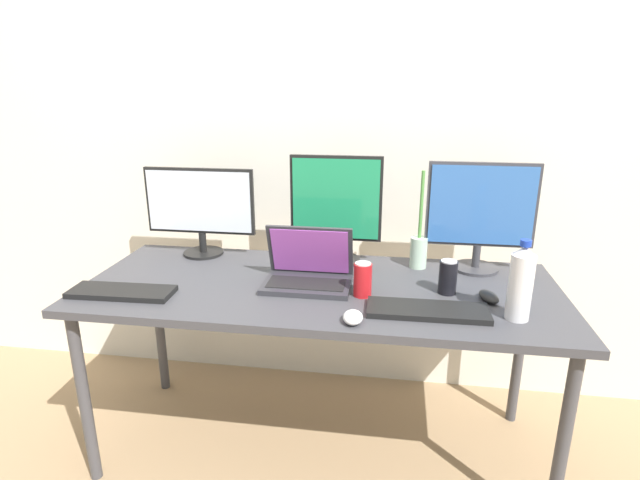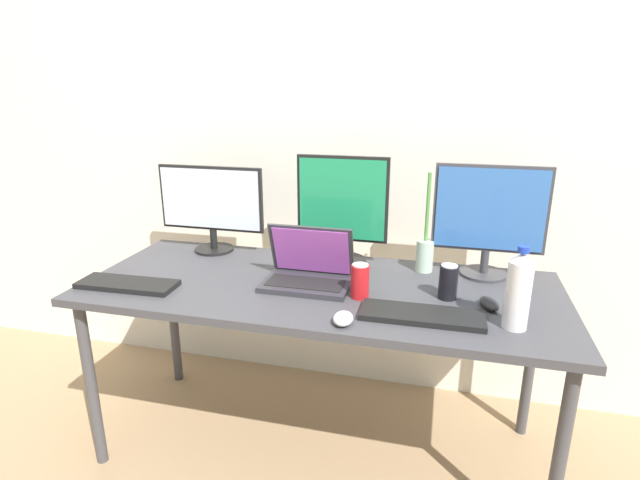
{
  "view_description": "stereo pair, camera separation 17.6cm",
  "coord_description": "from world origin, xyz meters",
  "px_view_note": "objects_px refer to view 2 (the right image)",
  "views": [
    {
      "loc": [
        0.27,
        -1.75,
        1.48
      ],
      "look_at": [
        0.0,
        0.0,
        0.92
      ],
      "focal_mm": 28.0,
      "sensor_mm": 36.0,
      "label": 1
    },
    {
      "loc": [
        0.44,
        -1.71,
        1.48
      ],
      "look_at": [
        0.0,
        0.0,
        0.92
      ],
      "focal_mm": 28.0,
      "sensor_mm": 36.0,
      "label": 2
    }
  ],
  "objects_px": {
    "work_desk": "(320,299)",
    "mouse_by_keyboard": "(489,304)",
    "soda_can_by_laptop": "(448,282)",
    "monitor_left": "(211,204)",
    "soda_can_near_keyboard": "(360,281)",
    "monitor_center": "(342,208)",
    "mouse_by_laptop": "(343,318)",
    "bamboo_vase": "(425,252)",
    "laptop_silver": "(308,271)",
    "water_bottle": "(518,291)",
    "keyboard_main": "(127,284)",
    "monitor_right": "(489,217)",
    "keyboard_aux": "(422,315)"
  },
  "relations": [
    {
      "from": "keyboard_main",
      "to": "water_bottle",
      "type": "xyz_separation_m",
      "value": [
        1.38,
        0.01,
        0.11
      ]
    },
    {
      "from": "soda_can_near_keyboard",
      "to": "work_desk",
      "type": "bearing_deg",
      "value": 155.54
    },
    {
      "from": "mouse_by_keyboard",
      "to": "work_desk",
      "type": "bearing_deg",
      "value": 157.42
    },
    {
      "from": "keyboard_aux",
      "to": "water_bottle",
      "type": "xyz_separation_m",
      "value": [
        0.29,
        0.0,
        0.11
      ]
    },
    {
      "from": "mouse_by_keyboard",
      "to": "monitor_left",
      "type": "bearing_deg",
      "value": 147.0
    },
    {
      "from": "keyboard_main",
      "to": "mouse_by_keyboard",
      "type": "height_order",
      "value": "mouse_by_keyboard"
    },
    {
      "from": "work_desk",
      "to": "monitor_center",
      "type": "distance_m",
      "value": 0.4
    },
    {
      "from": "monitor_left",
      "to": "water_bottle",
      "type": "distance_m",
      "value": 1.34
    },
    {
      "from": "bamboo_vase",
      "to": "water_bottle",
      "type": "bearing_deg",
      "value": -55.13
    },
    {
      "from": "bamboo_vase",
      "to": "laptop_silver",
      "type": "bearing_deg",
      "value": -149.04
    },
    {
      "from": "work_desk",
      "to": "mouse_by_keyboard",
      "type": "height_order",
      "value": "mouse_by_keyboard"
    },
    {
      "from": "work_desk",
      "to": "mouse_by_keyboard",
      "type": "bearing_deg",
      "value": -5.13
    },
    {
      "from": "soda_can_by_laptop",
      "to": "monitor_left",
      "type": "bearing_deg",
      "value": 164.96
    },
    {
      "from": "monitor_right",
      "to": "soda_can_near_keyboard",
      "type": "xyz_separation_m",
      "value": [
        -0.44,
        -0.34,
        -0.18
      ]
    },
    {
      "from": "keyboard_aux",
      "to": "mouse_by_laptop",
      "type": "relative_size",
      "value": 4.41
    },
    {
      "from": "keyboard_main",
      "to": "soda_can_near_keyboard",
      "type": "bearing_deg",
      "value": 6.11
    },
    {
      "from": "laptop_silver",
      "to": "soda_can_near_keyboard",
      "type": "height_order",
      "value": "laptop_silver"
    },
    {
      "from": "monitor_center",
      "to": "monitor_right",
      "type": "distance_m",
      "value": 0.59
    },
    {
      "from": "water_bottle",
      "to": "bamboo_vase",
      "type": "relative_size",
      "value": 0.66
    },
    {
      "from": "work_desk",
      "to": "water_bottle",
      "type": "xyz_separation_m",
      "value": [
        0.68,
        -0.18,
        0.18
      ]
    },
    {
      "from": "work_desk",
      "to": "soda_can_near_keyboard",
      "type": "relative_size",
      "value": 14.31
    },
    {
      "from": "monitor_left",
      "to": "keyboard_main",
      "type": "bearing_deg",
      "value": -105.16
    },
    {
      "from": "keyboard_aux",
      "to": "soda_can_by_laptop",
      "type": "xyz_separation_m",
      "value": [
        0.08,
        0.18,
        0.05
      ]
    },
    {
      "from": "monitor_left",
      "to": "monitor_center",
      "type": "xyz_separation_m",
      "value": [
        0.6,
        -0.0,
        0.02
      ]
    },
    {
      "from": "monitor_right",
      "to": "work_desk",
      "type": "bearing_deg",
      "value": -156.88
    },
    {
      "from": "mouse_by_keyboard",
      "to": "bamboo_vase",
      "type": "xyz_separation_m",
      "value": [
        -0.24,
        0.31,
        0.06
      ]
    },
    {
      "from": "work_desk",
      "to": "monitor_center",
      "type": "bearing_deg",
      "value": 84.69
    },
    {
      "from": "soda_can_by_laptop",
      "to": "keyboard_main",
      "type": "bearing_deg",
      "value": -170.69
    },
    {
      "from": "monitor_right",
      "to": "laptop_silver",
      "type": "bearing_deg",
      "value": -158.24
    },
    {
      "from": "soda_can_near_keyboard",
      "to": "bamboo_vase",
      "type": "xyz_separation_m",
      "value": [
        0.21,
        0.33,
        0.02
      ]
    },
    {
      "from": "water_bottle",
      "to": "soda_can_by_laptop",
      "type": "xyz_separation_m",
      "value": [
        -0.21,
        0.18,
        -0.06
      ]
    },
    {
      "from": "keyboard_aux",
      "to": "bamboo_vase",
      "type": "bearing_deg",
      "value": 91.59
    },
    {
      "from": "work_desk",
      "to": "keyboard_main",
      "type": "height_order",
      "value": "keyboard_main"
    },
    {
      "from": "laptop_silver",
      "to": "soda_can_near_keyboard",
      "type": "xyz_separation_m",
      "value": [
        0.21,
        -0.07,
        0.01
      ]
    },
    {
      "from": "mouse_by_keyboard",
      "to": "water_bottle",
      "type": "distance_m",
      "value": 0.18
    },
    {
      "from": "work_desk",
      "to": "water_bottle",
      "type": "distance_m",
      "value": 0.73
    },
    {
      "from": "water_bottle",
      "to": "soda_can_near_keyboard",
      "type": "relative_size",
      "value": 2.14
    },
    {
      "from": "mouse_by_laptop",
      "to": "water_bottle",
      "type": "xyz_separation_m",
      "value": [
        0.53,
        0.11,
        0.11
      ]
    },
    {
      "from": "soda_can_by_laptop",
      "to": "laptop_silver",
      "type": "bearing_deg",
      "value": 179.47
    },
    {
      "from": "work_desk",
      "to": "soda_can_near_keyboard",
      "type": "distance_m",
      "value": 0.22
    },
    {
      "from": "laptop_silver",
      "to": "mouse_by_laptop",
      "type": "relative_size",
      "value": 3.59
    },
    {
      "from": "monitor_left",
      "to": "monitor_center",
      "type": "distance_m",
      "value": 0.6
    },
    {
      "from": "monitor_center",
      "to": "laptop_silver",
      "type": "height_order",
      "value": "monitor_center"
    },
    {
      "from": "work_desk",
      "to": "keyboard_main",
      "type": "bearing_deg",
      "value": -164.22
    },
    {
      "from": "keyboard_main",
      "to": "soda_can_by_laptop",
      "type": "distance_m",
      "value": 1.19
    },
    {
      "from": "monitor_center",
      "to": "soda_can_near_keyboard",
      "type": "bearing_deg",
      "value": -67.96
    },
    {
      "from": "monitor_center",
      "to": "mouse_by_laptop",
      "type": "xyz_separation_m",
      "value": [
        0.13,
        -0.57,
        -0.22
      ]
    },
    {
      "from": "mouse_by_laptop",
      "to": "water_bottle",
      "type": "height_order",
      "value": "water_bottle"
    },
    {
      "from": "work_desk",
      "to": "laptop_silver",
      "type": "xyz_separation_m",
      "value": [
        -0.05,
        -0.0,
        0.11
      ]
    },
    {
      "from": "work_desk",
      "to": "keyboard_main",
      "type": "relative_size",
      "value": 4.77
    }
  ]
}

